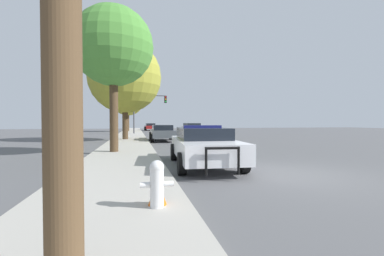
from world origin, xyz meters
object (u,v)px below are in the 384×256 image
traffic_light (148,105)px  car_background_oncoming (192,129)px  car_background_midblock (162,132)px  tree_sidewalk_near (113,47)px  traffic_cone (157,192)px  fire_hydrant (157,182)px  police_car (203,145)px  car_background_distant (150,127)px  tree_sidewalk_mid (125,77)px  tree_sidewalk_far (128,100)px

traffic_light → car_background_oncoming: (5.01, -3.22, -2.88)m
traffic_light → car_background_midblock: traffic_light is taller
traffic_light → tree_sidewalk_near: 19.91m
tree_sidewalk_near → traffic_cone: size_ratio=15.54×
fire_hydrant → car_background_oncoming: size_ratio=0.18×
fire_hydrant → car_background_oncoming: (6.18, 25.07, 0.20)m
traffic_cone → police_car: bearing=65.5°
traffic_light → car_background_distant: 14.41m
tree_sidewalk_near → tree_sidewalk_mid: 9.16m
car_background_midblock → police_car: bearing=-87.9°
police_car → car_background_distant: 37.81m
traffic_light → traffic_cone: traffic_light is taller
fire_hydrant → car_background_distant: (2.28, 42.36, 0.15)m
police_car → traffic_light: size_ratio=1.03×
car_background_oncoming → traffic_cone: car_background_oncoming is taller
car_background_distant → tree_sidewalk_far: bearing=-130.5°
car_background_oncoming → traffic_cone: size_ratio=9.72×
fire_hydrant → tree_sidewalk_mid: (-1.18, 17.76, 4.77)m
fire_hydrant → car_background_oncoming: car_background_oncoming is taller
fire_hydrant → tree_sidewalk_near: tree_sidewalk_near is taller
car_background_oncoming → tree_sidewalk_far: (-7.68, 12.56, 4.31)m
fire_hydrant → car_background_oncoming: bearing=76.2°
car_background_distant → traffic_cone: bearing=-94.9°
traffic_cone → tree_sidewalk_mid: bearing=93.9°
tree_sidewalk_near → tree_sidewalk_mid: size_ratio=0.85×
tree_sidewalk_far → traffic_cone: 37.83m
fire_hydrant → tree_sidewalk_near: (-1.37, 8.61, 4.64)m
police_car → car_background_oncoming: (4.13, 20.52, 0.01)m
fire_hydrant → traffic_light: traffic_light is taller
police_car → tree_sidewalk_far: bearing=-80.0°
police_car → fire_hydrant: (-2.04, -4.55, -0.19)m
car_background_oncoming → car_background_distant: (-3.89, 17.29, -0.04)m
tree_sidewalk_mid → car_background_distant: bearing=82.0°
car_background_oncoming → traffic_cone: (-6.16, -24.95, -0.40)m
car_background_oncoming → tree_sidewalk_far: tree_sidewalk_far is taller
tree_sidewalk_near → tree_sidewalk_far: 29.02m
tree_sidewalk_near → car_background_midblock: bearing=68.6°
car_background_oncoming → tree_sidewalk_mid: tree_sidewalk_mid is taller
car_background_distant → car_background_oncoming: bearing=-79.2°
tree_sidewalk_far → traffic_cone: (1.52, -37.51, -4.71)m
car_background_distant → tree_sidewalk_near: bearing=-98.0°
traffic_light → tree_sidewalk_near: size_ratio=0.70×
police_car → traffic_cone: bearing=69.3°
police_car → tree_sidewalk_far: size_ratio=0.68×
police_car → traffic_light: (-0.87, 23.74, 2.89)m
police_car → fire_hydrant: police_car is taller
car_background_distant → tree_sidewalk_mid: size_ratio=0.50×
car_background_midblock → car_background_distant: size_ratio=1.10×
car_background_midblock → tree_sidewalk_mid: 5.59m
fire_hydrant → traffic_cone: bearing=81.6°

